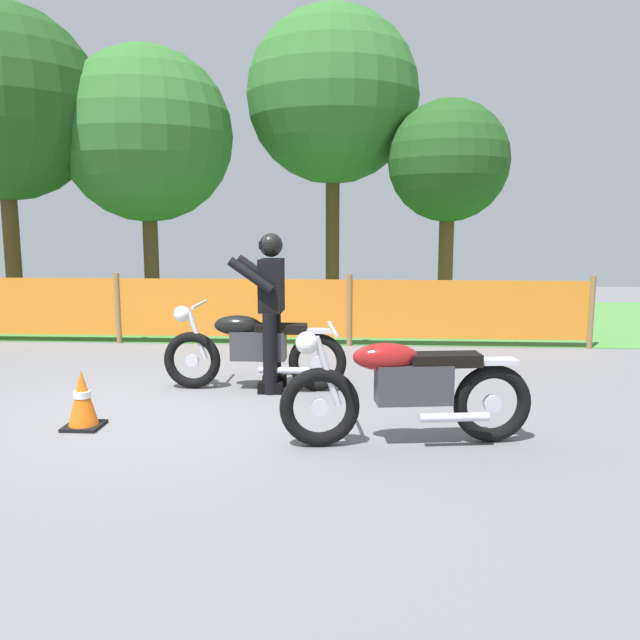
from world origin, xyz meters
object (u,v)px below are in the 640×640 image
object	(u,v)px
traffic_cone	(82,399)
motorcycle_lead	(406,387)
motorcycle_trailing	(253,348)
rider_trailing	(270,306)

from	to	relation	value
traffic_cone	motorcycle_lead	bearing A→B (deg)	-5.11
motorcycle_lead	motorcycle_trailing	xyz separation A→B (m)	(-1.53, 1.66, -0.02)
motorcycle_lead	traffic_cone	size ratio (longest dim) A/B	3.93
motorcycle_trailing	traffic_cone	xyz separation A→B (m)	(-1.29, -1.41, -0.20)
rider_trailing	motorcycle_lead	bearing A→B (deg)	129.65
motorcycle_lead	traffic_cone	xyz separation A→B (m)	(-2.82, 0.25, -0.22)
motorcycle_lead	motorcycle_trailing	distance (m)	2.25
traffic_cone	motorcycle_trailing	bearing A→B (deg)	47.35
rider_trailing	traffic_cone	size ratio (longest dim) A/B	3.19
motorcycle_trailing	rider_trailing	bearing A→B (deg)	-179.43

